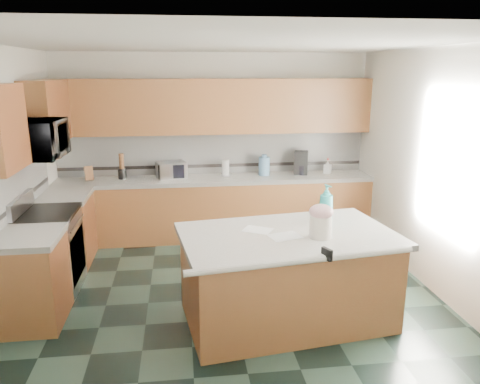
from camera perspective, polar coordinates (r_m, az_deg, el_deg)
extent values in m
plane|color=black|center=(5.31, -1.16, -12.79)|extent=(4.60, 4.60, 0.00)
plane|color=white|center=(4.72, -1.33, 17.71)|extent=(4.60, 4.60, 0.00)
cube|color=white|center=(7.11, -3.23, 5.74)|extent=(4.60, 0.04, 2.70)
cube|color=white|center=(2.66, 4.16, -9.79)|extent=(4.60, 0.04, 2.70)
cube|color=white|center=(5.58, 23.22, 2.10)|extent=(0.04, 4.60, 2.70)
cube|color=#4B2210|center=(7.00, -2.93, -2.12)|extent=(4.60, 0.60, 0.86)
cube|color=white|center=(6.88, -2.98, 1.55)|extent=(4.60, 0.64, 0.06)
cube|color=#4B2210|center=(6.86, -3.19, 10.38)|extent=(4.60, 0.33, 0.78)
cube|color=silver|center=(7.10, -3.20, 4.79)|extent=(4.60, 0.02, 0.63)
cube|color=black|center=(7.13, -3.17, 3.24)|extent=(4.60, 0.01, 0.05)
cube|color=#4B2210|center=(6.49, -20.38, -4.43)|extent=(0.60, 0.82, 0.86)
cube|color=white|center=(6.36, -20.74, -0.50)|extent=(0.64, 0.82, 0.06)
cube|color=#4B2210|center=(5.11, -24.13, -9.97)|extent=(0.60, 0.72, 0.86)
cube|color=white|center=(4.95, -24.68, -5.10)|extent=(0.64, 0.72, 0.06)
cube|color=silver|center=(5.67, -25.54, 0.84)|extent=(0.02, 2.30, 0.63)
cube|color=black|center=(5.71, -25.27, -1.06)|extent=(0.01, 2.30, 0.05)
cube|color=#4B2210|center=(6.35, -22.53, 8.97)|extent=(0.33, 1.09, 0.78)
cube|color=#B7B7BC|center=(5.76, -22.09, -6.87)|extent=(0.60, 0.76, 0.88)
cube|color=black|center=(5.71, -19.22, -7.23)|extent=(0.02, 0.68, 0.55)
cube|color=black|center=(5.62, -22.54, -2.49)|extent=(0.62, 0.78, 0.04)
cylinder|color=#B7B7BC|center=(5.58, -19.24, -3.60)|extent=(0.02, 0.66, 0.02)
cube|color=#B7B7BC|center=(5.66, -25.19, -1.38)|extent=(0.06, 0.76, 0.18)
imported|color=#B7B7BC|center=(5.45, -23.39, 5.91)|extent=(0.50, 0.73, 0.41)
cube|color=#4B2210|center=(4.75, 5.73, -10.58)|extent=(2.09, 1.37, 0.86)
cube|color=white|center=(4.57, 5.87, -5.36)|extent=(2.20, 1.48, 0.06)
cylinder|color=white|center=(4.02, 7.84, -8.28)|extent=(2.04, 0.33, 0.06)
cylinder|color=white|center=(4.46, 9.80, -4.14)|extent=(0.21, 0.21, 0.22)
ellipsoid|color=#D39BA3|center=(4.41, 9.88, -2.39)|extent=(0.23, 0.23, 0.14)
cylinder|color=tan|center=(4.40, 9.91, -1.78)|extent=(0.07, 0.03, 0.03)
sphere|color=tan|center=(4.39, 9.44, -1.80)|extent=(0.04, 0.04, 0.04)
sphere|color=tan|center=(4.41, 10.37, -1.76)|extent=(0.04, 0.04, 0.04)
imported|color=teal|center=(4.89, 10.46, -1.39)|extent=(0.19, 0.19, 0.40)
cube|color=white|center=(4.47, 5.54, -5.40)|extent=(0.34, 0.29, 0.00)
cube|color=white|center=(4.63, 2.16, -4.63)|extent=(0.34, 0.31, 0.00)
cube|color=black|center=(4.08, 10.54, -7.45)|extent=(0.08, 0.12, 0.10)
cylinder|color=black|center=(4.03, 10.82, -8.07)|extent=(0.02, 0.08, 0.02)
cube|color=#472814|center=(7.01, -17.95, 2.18)|extent=(0.15, 0.18, 0.22)
cylinder|color=black|center=(6.97, -14.16, 2.18)|extent=(0.12, 0.12, 0.15)
cylinder|color=#472814|center=(6.94, -14.26, 3.67)|extent=(0.07, 0.07, 0.22)
cube|color=#B7B7BC|center=(6.89, -8.35, 2.68)|extent=(0.47, 0.38, 0.24)
cube|color=black|center=(6.76, -8.36, 2.45)|extent=(0.37, 0.01, 0.20)
cylinder|color=white|center=(6.96, -1.76, 2.97)|extent=(0.11, 0.11, 0.24)
cylinder|color=#B7B7BC|center=(6.99, -1.76, 2.07)|extent=(0.16, 0.16, 0.01)
cylinder|color=#6B9FCD|center=(7.00, 2.96, 3.16)|extent=(0.17, 0.17, 0.27)
cylinder|color=#6B9FCD|center=(6.97, 2.98, 4.42)|extent=(0.08, 0.08, 0.04)
cube|color=black|center=(7.13, 7.44, 3.57)|extent=(0.26, 0.27, 0.35)
cylinder|color=black|center=(7.10, 7.52, 2.69)|extent=(0.14, 0.14, 0.14)
imported|color=white|center=(7.23, 10.63, 3.04)|extent=(0.13, 0.13, 0.21)
cylinder|color=red|center=(7.21, 10.67, 3.96)|extent=(0.02, 0.02, 0.03)
cube|color=white|center=(5.37, 24.16, 3.19)|extent=(0.02, 1.40, 1.10)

